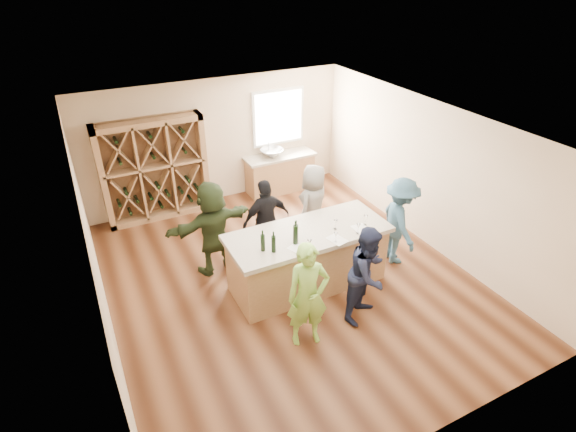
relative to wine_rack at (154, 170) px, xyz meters
name	(u,v)px	position (x,y,z in m)	size (l,w,h in m)	color
floor	(288,280)	(1.50, -3.27, -1.15)	(6.00, 7.00, 0.10)	#5A321C
ceiling	(288,124)	(1.50, -3.27, 1.75)	(6.00, 7.00, 0.10)	white
wall_back	(217,141)	(1.50, 0.28, 0.30)	(6.00, 0.10, 2.80)	beige
wall_front	(444,360)	(1.50, -6.82, 0.30)	(6.00, 0.10, 2.80)	beige
wall_left	(90,259)	(-1.55, -3.27, 0.30)	(0.10, 7.00, 2.80)	beige
wall_right	(431,174)	(4.55, -3.27, 0.30)	(0.10, 7.00, 2.80)	beige
window_frame	(278,117)	(3.00, 0.20, 0.65)	(1.30, 0.06, 1.30)	white
window_pane	(279,118)	(3.00, 0.17, 0.65)	(1.18, 0.01, 1.18)	white
wine_rack	(154,170)	(0.00, 0.00, 0.00)	(2.20, 0.45, 2.20)	#9A7149
back_counter_base	(280,174)	(2.90, -0.07, -0.67)	(1.60, 0.58, 0.86)	#9A7149
back_counter_top	(280,156)	(2.90, -0.07, -0.21)	(1.70, 0.62, 0.06)	#B2A592
sink	(272,153)	(2.70, -0.07, -0.09)	(0.54, 0.54, 0.19)	silver
faucet	(269,148)	(2.70, 0.11, -0.03)	(0.02, 0.02, 0.30)	silver
tasting_counter_base	(307,260)	(1.72, -3.56, -0.60)	(2.60, 1.00, 1.00)	#9A7149
tasting_counter_top	(308,233)	(1.72, -3.56, -0.06)	(2.72, 1.12, 0.08)	#B2A592
wine_bottle_a	(263,243)	(0.83, -3.73, 0.12)	(0.07, 0.07, 0.28)	black
wine_bottle_b	(274,244)	(0.97, -3.83, 0.12)	(0.07, 0.07, 0.28)	black
wine_bottle_d	(295,235)	(1.37, -3.78, 0.14)	(0.08, 0.08, 0.33)	black
wine_bottle_e	(296,233)	(1.43, -3.70, 0.12)	(0.07, 0.07, 0.28)	black
wine_glass_a	(309,245)	(1.47, -4.04, 0.08)	(0.07, 0.07, 0.19)	white
wine_glass_b	(336,238)	(1.96, -4.03, 0.06)	(0.06, 0.06, 0.16)	white
wine_glass_c	(358,229)	(2.41, -3.99, 0.07)	(0.07, 0.07, 0.18)	white
wine_glass_d	(335,225)	(2.16, -3.70, 0.06)	(0.06, 0.06, 0.17)	white
wine_glass_e	(365,220)	(2.68, -3.82, 0.07)	(0.07, 0.07, 0.19)	white
tasting_menu_a	(298,249)	(1.33, -3.93, -0.02)	(0.21, 0.29, 0.00)	white
tasting_menu_b	(337,239)	(2.01, -3.99, -0.02)	(0.23, 0.32, 0.00)	white
tasting_menu_c	(361,229)	(2.55, -3.90, -0.02)	(0.24, 0.33, 0.00)	white
person_near_left	(308,296)	(1.08, -4.73, -0.26)	(0.61, 0.45, 1.68)	#8CC64C
person_near_right	(368,274)	(2.16, -4.66, -0.29)	(0.78, 0.43, 1.61)	#191E38
person_server	(399,221)	(3.56, -3.68, -0.26)	(1.08, 0.50, 1.68)	#335972
person_far_mid	(266,220)	(1.45, -2.48, -0.30)	(0.94, 0.48, 1.60)	black
person_far_right	(313,205)	(2.48, -2.43, -0.27)	(0.81, 0.52, 1.65)	slate
person_far_left	(213,228)	(0.45, -2.42, -0.22)	(1.63, 0.58, 1.75)	#263319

